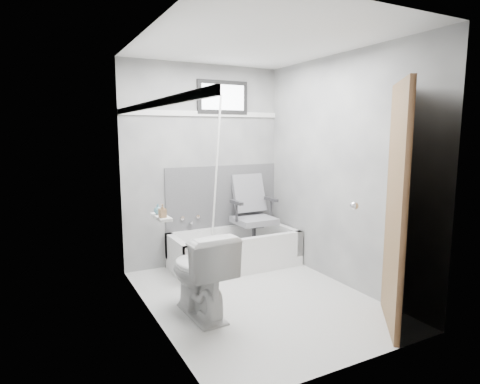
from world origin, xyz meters
TOP-DOWN VIEW (x-y plane):
  - floor at (0.00, 0.00)m, footprint 2.60×2.60m
  - ceiling at (0.00, 0.00)m, footprint 2.60×2.60m
  - wall_back at (0.00, 1.30)m, footprint 2.00×0.02m
  - wall_front at (0.00, -1.30)m, footprint 2.00×0.02m
  - wall_left at (-1.00, 0.00)m, footprint 0.02×2.60m
  - wall_right at (1.00, 0.00)m, footprint 0.02×2.60m
  - bathtub at (0.23, 0.93)m, footprint 1.50×0.70m
  - office_chair at (0.52, 0.98)m, footprint 0.56×0.56m
  - toilet at (-0.62, -0.08)m, footprint 0.47×0.79m
  - door at (0.98, -1.28)m, footprint 0.78×0.78m
  - window at (0.25, 1.29)m, footprint 0.66×0.04m
  - backerboard at (0.25, 1.29)m, footprint 1.50×0.02m
  - trim_back at (0.00, 1.29)m, footprint 2.00×0.02m
  - trim_left at (-0.99, 0.00)m, footprint 0.02×2.60m
  - pole at (0.05, 1.06)m, footprint 0.02×0.34m
  - shelf at (-0.93, -0.00)m, footprint 0.10×0.32m
  - soap_bottle_a at (-0.94, -0.08)m, footprint 0.06×0.06m
  - soap_bottle_b at (-0.94, 0.06)m, footprint 0.09×0.09m
  - faucet at (-0.20, 1.27)m, footprint 0.26×0.10m

SIDE VIEW (x-z plane):
  - floor at x=0.00m, z-range 0.00..0.00m
  - bathtub at x=0.23m, z-range 0.00..0.42m
  - toilet at x=-0.62m, z-range 0.00..0.76m
  - faucet at x=-0.20m, z-range 0.47..0.63m
  - office_chair at x=0.52m, z-range 0.12..1.08m
  - backerboard at x=0.25m, z-range 0.41..1.19m
  - shelf at x=-0.93m, z-range 0.89..0.91m
  - soap_bottle_b at x=-0.94m, z-range 0.92..1.00m
  - soap_bottle_a at x=-0.94m, z-range 0.91..1.02m
  - door at x=0.98m, z-range 0.00..2.00m
  - pole at x=0.05m, z-range 0.09..2.01m
  - wall_back at x=0.00m, z-range 0.00..2.40m
  - wall_front at x=0.00m, z-range 0.00..2.40m
  - wall_left at x=-1.00m, z-range 0.00..2.40m
  - wall_right at x=1.00m, z-range 0.00..2.40m
  - trim_back at x=0.00m, z-range 1.79..1.85m
  - trim_left at x=-0.99m, z-range 1.79..1.85m
  - window at x=0.25m, z-range 1.82..2.22m
  - ceiling at x=0.00m, z-range 2.40..2.40m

